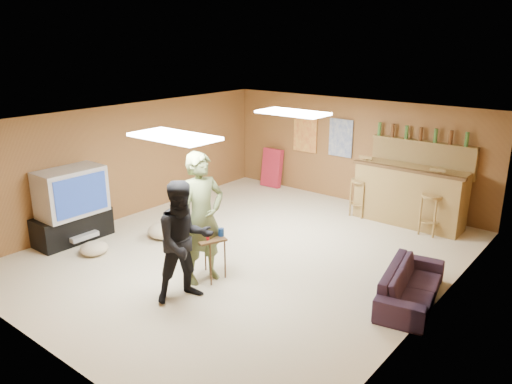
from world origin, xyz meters
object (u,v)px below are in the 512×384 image
Objects in this scene: bar_counter at (410,196)px; sofa at (411,285)px; tv_body at (71,192)px; person_black at (184,242)px; tray_table at (208,257)px; person_olive at (202,218)px.

sofa is at bearing -66.79° from bar_counter.
bar_counter is (4.15, 4.45, -0.35)m from tv_body.
person_black reaches higher than tv_body.
tv_body is at bearing -133.00° from bar_counter.
person_black is 1.02× the size of sofa.
tray_table is at bearing 103.68° from sofa.
person_olive reaches higher than person_black.
tv_body is 1.66× the size of tray_table.
person_olive is 1.18× the size of sofa.
person_black reaches higher than sofa.
sofa is at bearing -49.60° from person_olive.
sofa is 2.87m from tray_table.
person_black is at bearing 115.95° from sofa.
tv_body is 6.09m from bar_counter.
bar_counter is 4.34m from person_olive.
person_black reaches higher than bar_counter.
sofa is (2.41, 1.83, -0.59)m from person_black.
tv_body is 0.68× the size of sofa.
sofa is at bearing 24.88° from tray_table.
person_olive is (-1.41, -4.08, 0.41)m from bar_counter.
person_olive reaches higher than bar_counter.
tv_body is 0.66× the size of person_black.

